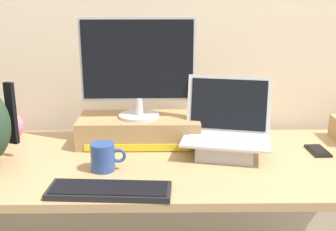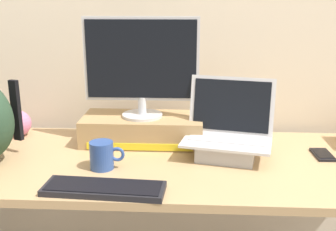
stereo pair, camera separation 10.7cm
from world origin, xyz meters
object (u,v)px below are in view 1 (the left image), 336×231
at_px(external_keyboard, 109,190).
at_px(plush_toy, 10,127).
at_px(toner_box_yellow, 139,130).
at_px(open_laptop, 226,139).
at_px(coffee_mug, 103,157).
at_px(desktop_monitor, 138,66).
at_px(cell_phone, 318,151).

bearing_deg(external_keyboard, plush_toy, 136.91).
bearing_deg(toner_box_yellow, plush_toy, 175.32).
bearing_deg(external_keyboard, open_laptop, 42.08).
distance_m(open_laptop, coffee_mug, 0.50).
relative_size(toner_box_yellow, coffee_mug, 3.98).
relative_size(desktop_monitor, cell_phone, 3.61).
height_order(external_keyboard, coffee_mug, coffee_mug).
height_order(desktop_monitor, external_keyboard, desktop_monitor).
bearing_deg(plush_toy, external_keyboard, -46.65).
relative_size(toner_box_yellow, external_keyboard, 1.27).
height_order(toner_box_yellow, external_keyboard, toner_box_yellow).
relative_size(open_laptop, cell_phone, 2.88).
relative_size(desktop_monitor, external_keyboard, 1.18).
bearing_deg(coffee_mug, cell_phone, 11.40).
distance_m(desktop_monitor, cell_phone, 0.82).
distance_m(desktop_monitor, coffee_mug, 0.43).
distance_m(desktop_monitor, external_keyboard, 0.59).
xyz_separation_m(desktop_monitor, plush_toy, (-0.58, 0.05, -0.28)).
bearing_deg(cell_phone, desktop_monitor, 168.29).
xyz_separation_m(toner_box_yellow, external_keyboard, (-0.07, -0.49, -0.05)).
bearing_deg(plush_toy, open_laptop, -11.67).
bearing_deg(open_laptop, external_keyboard, -129.10).
height_order(desktop_monitor, cell_phone, desktop_monitor).
distance_m(desktop_monitor, open_laptop, 0.47).
bearing_deg(desktop_monitor, cell_phone, -10.32).
xyz_separation_m(open_laptop, cell_phone, (0.38, 0.02, -0.06)).
relative_size(open_laptop, plush_toy, 3.26).
bearing_deg(cell_phone, toner_box_yellow, 168.20).
bearing_deg(external_keyboard, cell_phone, 27.48).
bearing_deg(external_keyboard, coffee_mug, 106.53).
distance_m(open_laptop, external_keyboard, 0.55).
relative_size(desktop_monitor, coffee_mug, 3.71).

